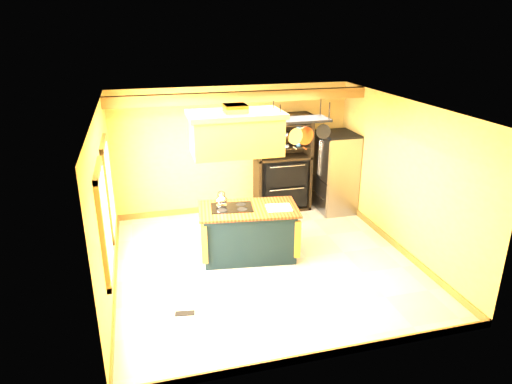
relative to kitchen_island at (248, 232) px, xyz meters
name	(u,v)px	position (x,y,z in m)	size (l,w,h in m)	color
floor	(265,263)	(0.21, -0.32, -0.47)	(5.00, 5.00, 0.00)	beige
ceiling	(266,107)	(0.21, -0.32, 2.23)	(5.00, 5.00, 0.00)	white
wall_back	(233,150)	(0.21, 2.18, 0.88)	(5.00, 0.02, 2.70)	#DDB050
wall_front	(326,264)	(0.21, -2.82, 0.88)	(5.00, 0.02, 2.70)	#DDB050
wall_left	(105,205)	(-2.29, -0.32, 0.88)	(0.02, 5.00, 2.70)	#DDB050
wall_right	(402,177)	(2.71, -0.32, 0.88)	(0.02, 5.00, 2.70)	#DDB050
ceiling_beam	(241,97)	(0.21, 1.38, 2.12)	(5.00, 0.15, 0.20)	olive
window_near	(105,223)	(-2.25, -1.12, 0.93)	(0.06, 1.06, 1.56)	olive
window_far	(109,188)	(-2.25, 0.28, 0.93)	(0.06, 1.06, 1.56)	olive
kitchen_island	(248,232)	(0.00, 0.00, 0.00)	(1.80, 1.15, 1.11)	black
range_hood	(236,132)	(-0.20, 0.00, 1.79)	(1.51, 0.86, 0.80)	#A8802A
pot_rack	(301,125)	(0.91, 0.00, 1.84)	(0.98, 0.46, 0.76)	black
refrigerator	(335,174)	(2.33, 1.58, 0.35)	(0.74, 0.87, 1.69)	gray
hutch	(282,173)	(1.24, 1.95, 0.36)	(1.19, 0.54, 2.11)	black
floor_register	(185,313)	(-1.30, -1.44, -0.46)	(0.28, 0.12, 0.01)	black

